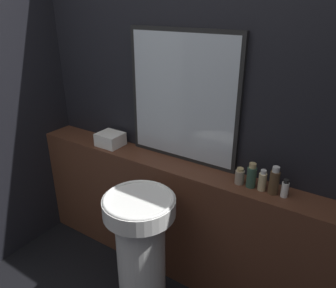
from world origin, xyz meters
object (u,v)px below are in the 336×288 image
at_px(mirror, 183,98).
at_px(hand_soap_bottle, 285,189).
at_px(conditioner_bottle, 251,176).
at_px(body_wash_bottle, 274,181).
at_px(pedestal_sink, 141,250).
at_px(lotion_bottle, 262,181).
at_px(shampoo_bottle, 240,176).
at_px(towel_stack, 110,139).

distance_m(mirror, hand_soap_bottle, 0.83).
xyz_separation_m(conditioner_bottle, body_wash_bottle, (0.13, 0.00, 0.01)).
bearing_deg(pedestal_sink, body_wash_bottle, 33.76).
height_order(pedestal_sink, lotion_bottle, lotion_bottle).
height_order(pedestal_sink, shampoo_bottle, shampoo_bottle).
bearing_deg(lotion_bottle, conditioner_bottle, -180.00).
relative_size(shampoo_bottle, lotion_bottle, 0.79).
relative_size(towel_stack, conditioner_bottle, 1.20).
height_order(lotion_bottle, body_wash_bottle, body_wash_bottle).
distance_m(body_wash_bottle, hand_soap_bottle, 0.07).
bearing_deg(body_wash_bottle, hand_soap_bottle, -0.00).
height_order(pedestal_sink, conditioner_bottle, conditioner_bottle).
relative_size(pedestal_sink, lotion_bottle, 6.74).
bearing_deg(hand_soap_bottle, towel_stack, 180.00).
height_order(shampoo_bottle, lotion_bottle, lotion_bottle).
bearing_deg(mirror, hand_soap_bottle, -7.79).
height_order(towel_stack, shampoo_bottle, shampoo_bottle).
distance_m(pedestal_sink, lotion_bottle, 0.84).
relative_size(mirror, towel_stack, 4.68).
bearing_deg(shampoo_bottle, conditioner_bottle, 0.00).
bearing_deg(mirror, lotion_bottle, -9.43).
bearing_deg(pedestal_sink, shampoo_bottle, 44.46).
bearing_deg(towel_stack, shampoo_bottle, 0.00).
xyz_separation_m(towel_stack, conditioner_bottle, (1.10, 0.00, 0.02)).
bearing_deg(mirror, conditioner_bottle, -10.57).
relative_size(mirror, hand_soap_bottle, 8.05).
bearing_deg(lotion_bottle, body_wash_bottle, 0.00).
height_order(towel_stack, hand_soap_bottle, hand_soap_bottle).
xyz_separation_m(mirror, hand_soap_bottle, (0.73, -0.10, -0.38)).
bearing_deg(body_wash_bottle, shampoo_bottle, -180.00).
bearing_deg(lotion_bottle, towel_stack, -180.00).
bearing_deg(pedestal_sink, mirror, 93.54).
height_order(mirror, shampoo_bottle, mirror).
bearing_deg(shampoo_bottle, hand_soap_bottle, 0.00).
relative_size(pedestal_sink, hand_soap_bottle, 8.11).
distance_m(mirror, shampoo_bottle, 0.61).
bearing_deg(towel_stack, hand_soap_bottle, 0.00).
distance_m(towel_stack, conditioner_bottle, 1.10).
bearing_deg(mirror, pedestal_sink, -86.46).
relative_size(towel_stack, body_wash_bottle, 1.09).
height_order(mirror, lotion_bottle, mirror).
bearing_deg(shampoo_bottle, lotion_bottle, 0.00).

